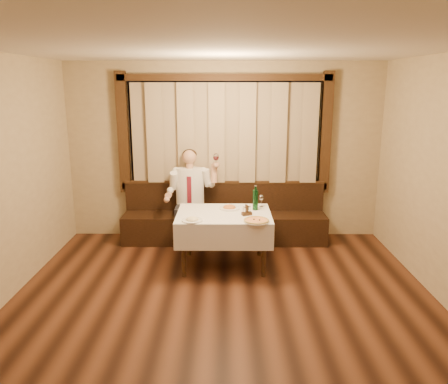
{
  "coord_description": "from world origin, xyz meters",
  "views": [
    {
      "loc": [
        0.03,
        -3.96,
        2.45
      ],
      "look_at": [
        0.0,
        1.9,
        1.0
      ],
      "focal_mm": 35.0,
      "sensor_mm": 36.0,
      "label": 1
    }
  ],
  "objects_px": {
    "pasta_cream": "(192,218)",
    "cruet_caddy": "(247,212)",
    "pasta_red": "(229,206)",
    "banquette": "(224,221)",
    "green_bottle": "(255,199)",
    "pizza": "(256,221)",
    "dining_table": "(224,220)",
    "seated_man": "(190,190)"
  },
  "relations": [
    {
      "from": "green_bottle",
      "to": "seated_man",
      "type": "bearing_deg",
      "value": 141.44
    },
    {
      "from": "pizza",
      "to": "green_bottle",
      "type": "relative_size",
      "value": 0.97
    },
    {
      "from": "pasta_cream",
      "to": "seated_man",
      "type": "xyz_separation_m",
      "value": [
        -0.13,
        1.29,
        0.06
      ]
    },
    {
      "from": "dining_table",
      "to": "green_bottle",
      "type": "distance_m",
      "value": 0.53
    },
    {
      "from": "dining_table",
      "to": "cruet_caddy",
      "type": "height_order",
      "value": "cruet_caddy"
    },
    {
      "from": "green_bottle",
      "to": "cruet_caddy",
      "type": "xyz_separation_m",
      "value": [
        -0.13,
        -0.26,
        -0.1
      ]
    },
    {
      "from": "pasta_cream",
      "to": "green_bottle",
      "type": "relative_size",
      "value": 0.77
    },
    {
      "from": "pizza",
      "to": "pasta_red",
      "type": "relative_size",
      "value": 1.16
    },
    {
      "from": "banquette",
      "to": "dining_table",
      "type": "bearing_deg",
      "value": -90.0
    },
    {
      "from": "green_bottle",
      "to": "seated_man",
      "type": "height_order",
      "value": "seated_man"
    },
    {
      "from": "banquette",
      "to": "green_bottle",
      "type": "xyz_separation_m",
      "value": [
        0.43,
        -0.86,
        0.59
      ]
    },
    {
      "from": "pasta_red",
      "to": "banquette",
      "type": "bearing_deg",
      "value": 95.34
    },
    {
      "from": "pasta_cream",
      "to": "cruet_caddy",
      "type": "relative_size",
      "value": 1.83
    },
    {
      "from": "dining_table",
      "to": "pasta_cream",
      "type": "height_order",
      "value": "pasta_cream"
    },
    {
      "from": "green_bottle",
      "to": "pasta_red",
      "type": "bearing_deg",
      "value": 172.94
    },
    {
      "from": "pizza",
      "to": "seated_man",
      "type": "xyz_separation_m",
      "value": [
        -0.95,
        1.31,
        0.08
      ]
    },
    {
      "from": "cruet_caddy",
      "to": "seated_man",
      "type": "bearing_deg",
      "value": 105.34
    },
    {
      "from": "pizza",
      "to": "cruet_caddy",
      "type": "distance_m",
      "value": 0.31
    },
    {
      "from": "banquette",
      "to": "dining_table",
      "type": "xyz_separation_m",
      "value": [
        0.0,
        -1.02,
        0.34
      ]
    },
    {
      "from": "pizza",
      "to": "green_bottle",
      "type": "height_order",
      "value": "green_bottle"
    },
    {
      "from": "dining_table",
      "to": "seated_man",
      "type": "height_order",
      "value": "seated_man"
    },
    {
      "from": "banquette",
      "to": "pasta_cream",
      "type": "bearing_deg",
      "value": -106.24
    },
    {
      "from": "dining_table",
      "to": "pizza",
      "type": "relative_size",
      "value": 3.77
    },
    {
      "from": "pizza",
      "to": "dining_table",
      "type": "bearing_deg",
      "value": 137.43
    },
    {
      "from": "pizza",
      "to": "green_bottle",
      "type": "xyz_separation_m",
      "value": [
        0.02,
        0.54,
        0.13
      ]
    },
    {
      "from": "pizza",
      "to": "cruet_caddy",
      "type": "bearing_deg",
      "value": 111.27
    },
    {
      "from": "seated_man",
      "to": "pasta_cream",
      "type": "bearing_deg",
      "value": -84.16
    },
    {
      "from": "green_bottle",
      "to": "banquette",
      "type": "bearing_deg",
      "value": 116.74
    },
    {
      "from": "pasta_red",
      "to": "cruet_caddy",
      "type": "height_order",
      "value": "cruet_caddy"
    },
    {
      "from": "pizza",
      "to": "green_bottle",
      "type": "bearing_deg",
      "value": 87.82
    },
    {
      "from": "cruet_caddy",
      "to": "seated_man",
      "type": "height_order",
      "value": "seated_man"
    },
    {
      "from": "seated_man",
      "to": "banquette",
      "type": "bearing_deg",
      "value": 9.65
    },
    {
      "from": "pizza",
      "to": "green_bottle",
      "type": "distance_m",
      "value": 0.56
    },
    {
      "from": "dining_table",
      "to": "seated_man",
      "type": "bearing_deg",
      "value": 119.77
    },
    {
      "from": "banquette",
      "to": "cruet_caddy",
      "type": "bearing_deg",
      "value": -74.85
    },
    {
      "from": "pasta_red",
      "to": "seated_man",
      "type": "height_order",
      "value": "seated_man"
    },
    {
      "from": "dining_table",
      "to": "green_bottle",
      "type": "xyz_separation_m",
      "value": [
        0.43,
        0.16,
        0.25
      ]
    },
    {
      "from": "pasta_red",
      "to": "pasta_cream",
      "type": "relative_size",
      "value": 1.08
    },
    {
      "from": "dining_table",
      "to": "cruet_caddy",
      "type": "relative_size",
      "value": 8.65
    },
    {
      "from": "cruet_caddy",
      "to": "green_bottle",
      "type": "bearing_deg",
      "value": 39.4
    },
    {
      "from": "green_bottle",
      "to": "cruet_caddy",
      "type": "distance_m",
      "value": 0.31
    },
    {
      "from": "banquette",
      "to": "pizza",
      "type": "bearing_deg",
      "value": -73.58
    }
  ]
}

